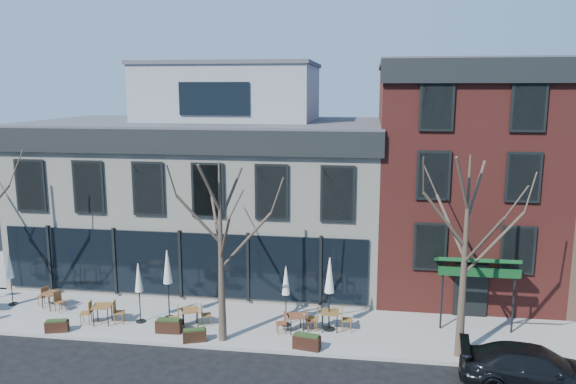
# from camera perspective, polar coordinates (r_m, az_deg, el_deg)

# --- Properties ---
(ground) EXTENTS (120.00, 120.00, 0.00)m
(ground) POSITION_cam_1_polar(r_m,az_deg,el_deg) (27.30, -10.68, -10.95)
(ground) COLOR black
(ground) RESTS_ON ground
(sidewalk_front) EXTENTS (33.50, 4.70, 0.15)m
(sidewalk_front) POSITION_cam_1_polar(r_m,az_deg,el_deg) (24.50, -4.97, -13.18)
(sidewalk_front) COLOR gray
(sidewalk_front) RESTS_ON ground
(sidewalk_side) EXTENTS (4.50, 12.00, 0.15)m
(sidewalk_side) POSITION_cam_1_polar(r_m,az_deg,el_deg) (37.23, -24.25, -5.76)
(sidewalk_side) COLOR gray
(sidewalk_side) RESTS_ON ground
(corner_building) EXTENTS (18.39, 10.39, 11.10)m
(corner_building) POSITION_cam_1_polar(r_m,az_deg,el_deg) (30.68, -7.78, 0.69)
(corner_building) COLOR beige
(corner_building) RESTS_ON ground
(red_brick_building) EXTENTS (8.20, 11.78, 11.18)m
(red_brick_building) POSITION_cam_1_polar(r_m,az_deg,el_deg) (29.59, 16.95, 1.75)
(red_brick_building) COLOR maroon
(red_brick_building) RESTS_ON ground
(tree_mid) EXTENTS (3.50, 3.55, 7.04)m
(tree_mid) POSITION_cam_1_polar(r_m,az_deg,el_deg) (21.69, -6.81, -5.93)
(tree_mid) COLOR #382B21
(tree_mid) RESTS_ON sidewalk_front
(tree_right) EXTENTS (3.72, 3.77, 7.48)m
(tree_right) POSITION_cam_1_polar(r_m,az_deg,el_deg) (21.18, 17.54, -6.11)
(tree_right) COLOR #382B21
(tree_right) RESTS_ON sidewalk_front
(parked_sedan) EXTENTS (5.12, 2.53, 1.43)m
(parked_sedan) POSITION_cam_1_polar(r_m,az_deg,el_deg) (21.17, 23.93, -16.17)
(parked_sedan) COLOR black
(parked_sedan) RESTS_ON ground
(cafe_set_1) EXTENTS (1.72, 1.10, 0.90)m
(cafe_set_1) POSITION_cam_1_polar(r_m,az_deg,el_deg) (27.72, -22.91, -9.94)
(cafe_set_1) COLOR brown
(cafe_set_1) RESTS_ON sidewalk_front
(cafe_set_2) EXTENTS (1.90, 0.87, 0.98)m
(cafe_set_2) POSITION_cam_1_polar(r_m,az_deg,el_deg) (25.28, -18.33, -11.51)
(cafe_set_2) COLOR brown
(cafe_set_2) RESTS_ON sidewalk_front
(cafe_set_3) EXTENTS (1.80, 1.11, 0.93)m
(cafe_set_3) POSITION_cam_1_polar(r_m,az_deg,el_deg) (24.09, -9.91, -12.29)
(cafe_set_3) COLOR brown
(cafe_set_3) RESTS_ON sidewalk_front
(cafe_set_4) EXTENTS (1.68, 0.98, 0.87)m
(cafe_set_4) POSITION_cam_1_polar(r_m,az_deg,el_deg) (23.33, 0.80, -13.00)
(cafe_set_4) COLOR brown
(cafe_set_4) RESTS_ON sidewalk_front
(cafe_set_5) EXTENTS (1.86, 0.78, 0.97)m
(cafe_set_5) POSITION_cam_1_polar(r_m,az_deg,el_deg) (23.52, 4.27, -12.69)
(cafe_set_5) COLOR brown
(cafe_set_5) RESTS_ON sidewalk_front
(umbrella_0) EXTENTS (0.39, 0.39, 2.43)m
(umbrella_0) POSITION_cam_1_polar(r_m,az_deg,el_deg) (28.54, -26.42, -6.98)
(umbrella_0) COLOR black
(umbrella_0) RESTS_ON sidewalk_front
(umbrella_1) EXTENTS (0.41, 0.41, 2.59)m
(umbrella_1) POSITION_cam_1_polar(r_m,az_deg,el_deg) (24.53, -14.93, -8.71)
(umbrella_1) COLOR black
(umbrella_1) RESTS_ON sidewalk_front
(umbrella_2) EXTENTS (0.49, 0.49, 3.05)m
(umbrella_2) POSITION_cam_1_polar(r_m,az_deg,el_deg) (24.48, -12.14, -7.82)
(umbrella_2) COLOR black
(umbrella_2) RESTS_ON sidewalk_front
(umbrella_3) EXTENTS (0.41, 0.41, 2.58)m
(umbrella_3) POSITION_cam_1_polar(r_m,az_deg,el_deg) (23.40, -0.21, -9.29)
(umbrella_3) COLOR black
(umbrella_3) RESTS_ON sidewalk_front
(umbrella_4) EXTENTS (0.49, 0.49, 3.06)m
(umbrella_4) POSITION_cam_1_polar(r_m,az_deg,el_deg) (22.94, 4.24, -8.85)
(umbrella_4) COLOR black
(umbrella_4) RESTS_ON sidewalk_front
(planter_0) EXTENTS (0.96, 0.60, 0.50)m
(planter_0) POSITION_cam_1_polar(r_m,az_deg,el_deg) (25.22, -22.42, -12.46)
(planter_0) COLOR #321A10
(planter_0) RESTS_ON sidewalk_front
(planter_1) EXTENTS (1.05, 0.46, 0.58)m
(planter_1) POSITION_cam_1_polar(r_m,az_deg,el_deg) (23.83, -12.02, -13.14)
(planter_1) COLOR black
(planter_1) RESTS_ON sidewalk_front
(planter_2) EXTENTS (0.98, 0.65, 0.51)m
(planter_2) POSITION_cam_1_polar(r_m,az_deg,el_deg) (22.90, -9.48, -14.15)
(planter_2) COLOR black
(planter_2) RESTS_ON sidewalk_front
(planter_3) EXTENTS (1.09, 0.59, 0.58)m
(planter_3) POSITION_cam_1_polar(r_m,az_deg,el_deg) (22.01, 1.92, -14.95)
(planter_3) COLOR black
(planter_3) RESTS_ON sidewalk_front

